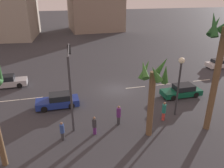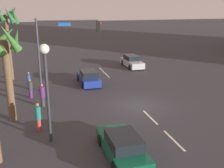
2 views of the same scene
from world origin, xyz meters
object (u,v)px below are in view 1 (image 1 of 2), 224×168
traffic_signal (70,74)px  palm_tree_0 (153,84)px  pedestrian_2 (95,125)px  car_2 (220,64)px  car_3 (58,101)px  car_1 (7,82)px  pedestrian_1 (62,131)px  pedestrian_3 (119,115)px  palm_tree_2 (221,52)px  streetlamp (180,75)px  car_0 (182,91)px  pedestrian_0 (164,111)px

traffic_signal → palm_tree_0: palm_tree_0 is taller
pedestrian_2 → car_2: bearing=-150.7°
car_3 → car_1: bearing=-48.7°
traffic_signal → pedestrian_1: traffic_signal is taller
car_3 → pedestrian_3: bearing=137.9°
palm_tree_2 → palm_tree_0: bearing=-5.2°
pedestrian_3 → palm_tree_2: (-7.30, 2.55, 5.91)m
streetlamp → palm_tree_2: size_ratio=0.58×
palm_tree_2 → car_0: bearing=-101.4°
pedestrian_0 → pedestrian_2: 6.63m
car_2 → car_3: 25.81m
car_1 → traffic_signal: (-7.30, 9.68, 3.87)m
car_2 → pedestrian_3: pedestrian_3 is taller
streetlamp → pedestrian_2: streetlamp is taller
car_0 → streetlamp: (2.77, 3.59, 3.48)m
car_1 → palm_tree_2: palm_tree_2 is taller
palm_tree_2 → pedestrian_0: bearing=-35.3°
car_0 → car_2: (-11.12, -7.60, -0.01)m
traffic_signal → palm_tree_2: palm_tree_2 is taller
car_3 → pedestrian_0: 10.71m
pedestrian_3 → traffic_signal: bearing=-25.6°
car_3 → pedestrian_1: size_ratio=2.60×
car_0 → traffic_signal: bearing=9.0°
pedestrian_0 → palm_tree_2: 6.99m
car_1 → pedestrian_2: bearing=125.3°
pedestrian_0 → palm_tree_0: palm_tree_0 is taller
car_1 → palm_tree_2: 24.09m
car_0 → car_2: size_ratio=1.04×
palm_tree_0 → palm_tree_2: (-5.15, 0.47, 2.26)m
car_3 → palm_tree_0: (-7.34, 6.77, 3.98)m
pedestrian_2 → palm_tree_0: (-4.51, 1.14, 3.77)m
car_1 → pedestrian_2: 15.31m
car_0 → pedestrian_2: bearing=23.6°
car_0 → car_2: car_0 is taller
traffic_signal → car_2: bearing=-157.9°
streetlamp → palm_tree_0: size_ratio=0.86×
car_2 → pedestrian_2: bearing=29.3°
traffic_signal → streetlamp: size_ratio=1.15×
palm_tree_2 → pedestrian_2: bearing=-9.4°
pedestrian_1 → pedestrian_3: bearing=-167.6°
car_1 → traffic_signal: 12.72m
palm_tree_2 → car_2: bearing=-131.6°
streetlamp → pedestrian_0: bearing=21.9°
streetlamp → car_1: bearing=-33.5°
traffic_signal → pedestrian_3: (-3.92, 1.87, -3.56)m
streetlamp → palm_tree_2: palm_tree_2 is taller
pedestrian_0 → palm_tree_2: size_ratio=0.19×
car_3 → streetlamp: (-11.02, 4.43, 3.44)m
pedestrian_1 → car_1: bearing=-63.9°
traffic_signal → pedestrian_1: 4.85m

